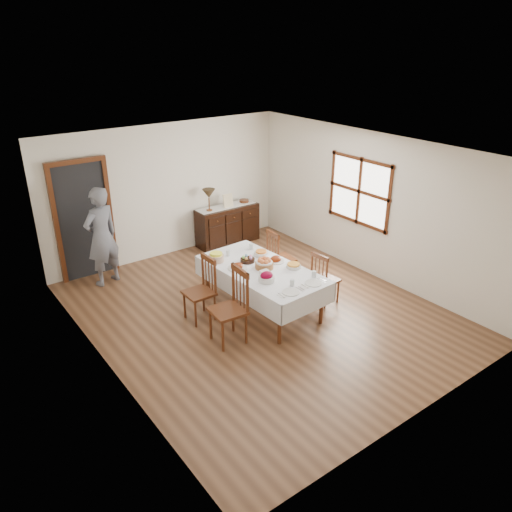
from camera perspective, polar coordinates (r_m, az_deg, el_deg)
ground at (r=8.11m, az=0.42°, el=-6.37°), size 6.00×6.00×0.00m
room_shell at (r=7.66m, az=-2.32°, el=5.25°), size 5.02×6.02×2.65m
dining_table at (r=7.87m, az=0.64°, el=-2.00°), size 1.21×2.20×0.74m
chair_left_near at (r=7.14m, az=-2.84°, el=-5.70°), size 0.50×0.50×1.12m
chair_left_far at (r=7.75m, az=-6.22°, el=-3.72°), size 0.43×0.43×1.02m
chair_right_near at (r=8.23m, az=7.74°, el=-2.48°), size 0.41×0.41×0.91m
chair_right_far at (r=8.82m, az=2.64°, el=-0.05°), size 0.46×0.46×1.00m
sideboard at (r=10.57m, az=-3.27°, el=3.56°), size 1.35×0.50×0.81m
person at (r=9.03m, az=-17.27°, el=2.47°), size 0.68×0.54×1.90m
bread_basket at (r=7.81m, az=0.95°, el=-0.89°), size 0.29×0.29×0.17m
egg_basket at (r=8.04m, az=-0.98°, el=-0.42°), size 0.24×0.24×0.11m
ham_platter_a at (r=7.82m, az=-2.14°, el=-1.24°), size 0.31×0.31×0.11m
ham_platter_b at (r=8.06m, az=2.26°, el=-0.42°), size 0.29×0.29×0.11m
beet_bowl at (r=7.40m, az=1.21°, el=-2.44°), size 0.25×0.25×0.15m
carrot_bowl at (r=8.26m, az=0.59°, el=0.30°), size 0.24×0.24×0.09m
pineapple_bowl at (r=8.07m, az=-4.57°, el=-0.15°), size 0.25×0.25×0.15m
casserole_dish at (r=7.86m, az=4.31°, el=-1.12°), size 0.23×0.23×0.07m
butter_dish at (r=7.62m, az=0.96°, el=-1.89°), size 0.14×0.10×0.07m
setting_left at (r=7.19m, az=4.01°, el=-3.78°), size 0.43×0.31×0.10m
setting_right at (r=7.47m, az=6.55°, el=-2.76°), size 0.43×0.31×0.10m
glass_far_a at (r=8.26m, az=-3.21°, el=0.34°), size 0.06×0.06×0.10m
glass_far_b at (r=8.50m, az=-0.55°, el=1.10°), size 0.07×0.07×0.10m
runner at (r=10.46m, az=-3.42°, el=5.70°), size 1.30×0.35×0.01m
table_lamp at (r=10.10m, az=-5.43°, el=7.05°), size 0.26×0.26×0.46m
picture_frame at (r=10.37m, az=-3.21°, el=6.34°), size 0.22×0.08×0.28m
deco_bowl at (r=10.69m, az=-1.37°, el=6.30°), size 0.20×0.20×0.06m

